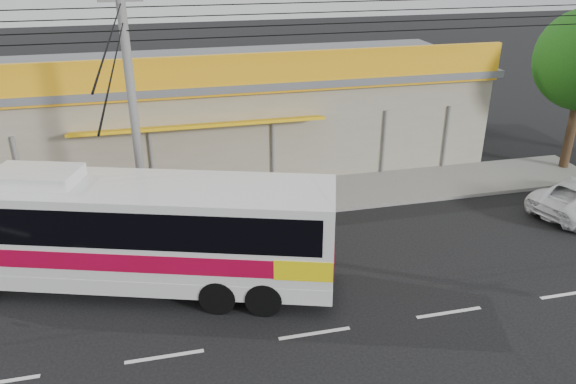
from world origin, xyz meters
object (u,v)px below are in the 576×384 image
motorbike_red (21,224)px  utility_pole (123,23)px  coach_bus (134,228)px  motorbike_dark (46,192)px

motorbike_red → utility_pole: utility_pole is taller
motorbike_red → coach_bus: bearing=-141.3°
utility_pole → motorbike_dark: bearing=140.7°
motorbike_dark → utility_pole: bearing=-133.1°
motorbike_red → motorbike_dark: bearing=-17.9°
motorbike_red → motorbike_dark: size_ratio=1.06×
motorbike_red → utility_pole: size_ratio=0.06×
coach_bus → utility_pole: size_ratio=0.36×
coach_bus → utility_pole: bearing=104.1°
coach_bus → motorbike_dark: 7.37m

